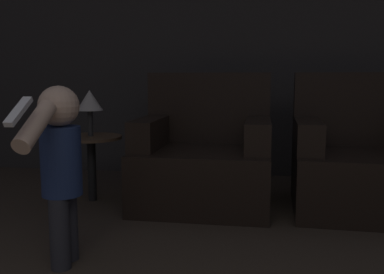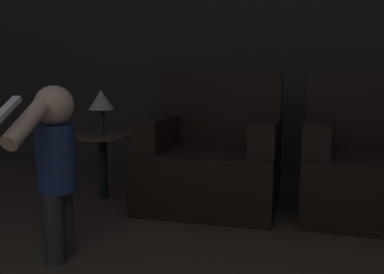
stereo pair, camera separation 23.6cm
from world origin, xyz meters
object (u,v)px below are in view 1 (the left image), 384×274
Objects in this scene: armchair_left at (204,159)px; person_toddler at (60,161)px; armchair_right at (363,163)px; lamp at (90,101)px.

armchair_left is 1.23m from person_toddler.
person_toddler is at bearing -114.96° from armchair_left.
armchair_left is at bearing -29.00° from person_toddler.
person_toddler is at bearing -142.51° from armchair_right.
armchair_left reaches higher than lamp.
lamp is at bearing 11.10° from person_toddler.
armchair_right is 1.12× the size of person_toddler.
person_toddler is 2.60× the size of lamp.
armchair_left reaches higher than person_toddler.
person_toddler is 1.08m from lamp.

